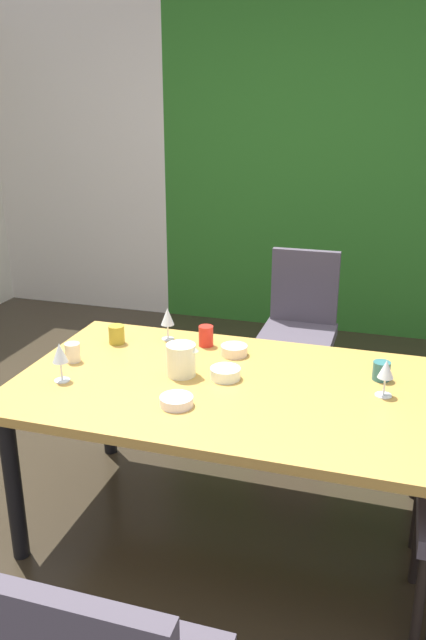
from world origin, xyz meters
name	(u,v)px	position (x,y,z in m)	size (l,w,h in m)	color
ground_plane	(169,493)	(0.00, 0.00, -0.01)	(5.42, 5.32, 0.02)	#30271B
back_panel_interior	(75,158)	(-1.84, 2.61, 1.35)	(1.73, 0.10, 2.69)	silver
garden_window_panel	(392,168)	(0.87, 2.61, 1.35)	(3.69, 0.10, 2.69)	#2A6921
dining_table	(239,400)	(0.40, -0.17, 0.65)	(1.89, 1.07, 0.73)	#BF8F41
chair_head_far	(300,321)	(0.44, 1.17, 0.55)	(0.44, 0.45, 0.97)	#4A434E
wine_glass_rear	(60,354)	(-0.33, -0.36, 0.85)	(0.07, 0.07, 0.17)	silver
wine_glass_left	(167,317)	(-0.07, 0.22, 0.84)	(0.07, 0.07, 0.16)	silver
wine_glass_east	(386,371)	(0.98, -0.11, 0.84)	(0.07, 0.07, 0.16)	silver
serving_bowl_west	(225,373)	(0.33, -0.13, 0.75)	(0.13, 0.13, 0.05)	white
serving_bowl_front	(177,401)	(0.21, -0.43, 0.75)	(0.13, 0.13, 0.04)	white
serving_bowl_north	(234,350)	(0.29, 0.13, 0.75)	(0.12, 0.12, 0.05)	beige
cup_south	(206,336)	(0.13, 0.20, 0.78)	(0.07, 0.07, 0.10)	red
cup_right	(117,334)	(-0.29, 0.10, 0.77)	(0.08, 0.08, 0.09)	#A69329
cup_near_window	(73,352)	(-0.39, -0.16, 0.77)	(0.07, 0.07, 0.09)	beige
cup_center	(381,371)	(0.96, 0.05, 0.77)	(0.07, 0.07, 0.08)	#2F696A
pitcher_corner	(181,360)	(0.13, -0.15, 0.80)	(0.14, 0.13, 0.14)	#EAECC6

